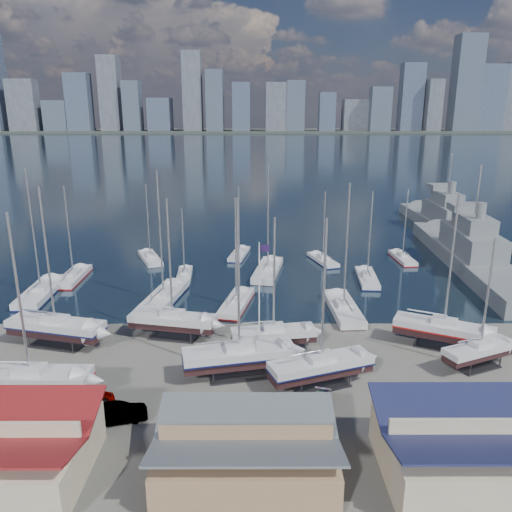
{
  "coord_description": "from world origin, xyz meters",
  "views": [
    {
      "loc": [
        0.6,
        -54.97,
        24.43
      ],
      "look_at": [
        0.76,
        8.0,
        6.12
      ],
      "focal_mm": 35.0,
      "sensor_mm": 36.0,
      "label": 1
    }
  ],
  "objects_px": {
    "flagpole": "(260,292)",
    "car_a": "(92,409)",
    "naval_ship_west": "(444,223)",
    "naval_ship_east": "(470,257)",
    "sailboat_cradle_0": "(56,327)"
  },
  "relations": [
    {
      "from": "sailboat_cradle_0",
      "to": "flagpole",
      "type": "height_order",
      "value": "sailboat_cradle_0"
    },
    {
      "from": "naval_ship_west",
      "to": "car_a",
      "type": "xyz_separation_m",
      "value": [
        -53.5,
        -66.84,
        -0.87
      ]
    },
    {
      "from": "naval_ship_west",
      "to": "car_a",
      "type": "bearing_deg",
      "value": 140.44
    },
    {
      "from": "sailboat_cradle_0",
      "to": "flagpole",
      "type": "xyz_separation_m",
      "value": [
        21.93,
        -2.18,
        4.85
      ]
    },
    {
      "from": "naval_ship_east",
      "to": "car_a",
      "type": "distance_m",
      "value": 64.15
    },
    {
      "from": "naval_ship_west",
      "to": "naval_ship_east",
      "type": "bearing_deg",
      "value": 167.84
    },
    {
      "from": "naval_ship_east",
      "to": "flagpole",
      "type": "height_order",
      "value": "naval_ship_east"
    },
    {
      "from": "naval_ship_west",
      "to": "car_a",
      "type": "height_order",
      "value": "naval_ship_west"
    },
    {
      "from": "flagpole",
      "to": "car_a",
      "type": "bearing_deg",
      "value": -141.32
    },
    {
      "from": "naval_ship_west",
      "to": "car_a",
      "type": "relative_size",
      "value": 8.88
    },
    {
      "from": "naval_ship_east",
      "to": "car_a",
      "type": "xyz_separation_m",
      "value": [
        -48.53,
        -41.94,
        -0.87
      ]
    },
    {
      "from": "sailboat_cradle_0",
      "to": "naval_ship_east",
      "type": "height_order",
      "value": "sailboat_cradle_0"
    },
    {
      "from": "sailboat_cradle_0",
      "to": "flagpole",
      "type": "distance_m",
      "value": 22.57
    },
    {
      "from": "car_a",
      "to": "flagpole",
      "type": "height_order",
      "value": "flagpole"
    },
    {
      "from": "naval_ship_east",
      "to": "naval_ship_west",
      "type": "bearing_deg",
      "value": -8.04
    }
  ]
}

